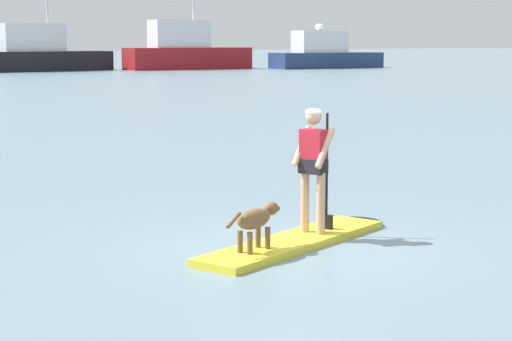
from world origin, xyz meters
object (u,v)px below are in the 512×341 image
Objects in this scene: paddleboard at (303,239)px; dog at (256,220)px; moored_boat_outer at (185,51)px; moored_boat_port at (38,53)px; person_paddler at (314,161)px; moored_boat_center at (324,54)px.

paddleboard is 3.65× the size of dog.
dog is 73.52m from moored_boat_outer.
moored_boat_port is 1.07× the size of moored_boat_outer.
moored_boat_port reaches higher than moored_boat_outer.
person_paddler is (0.22, 0.09, 1.05)m from paddleboard.
paddleboard is at bearing -125.00° from moored_boat_center.
dog is 0.09× the size of moored_boat_center.
dog is 0.08× the size of moored_boat_port.
moored_boat_port reaches higher than dog.
dog is (-1.21, -0.51, -0.61)m from person_paddler.
moored_boat_port is at bearing 75.52° from paddleboard.
moored_boat_center is at bearing 54.57° from dog.
moored_boat_center reaches higher than person_paddler.
paddleboard is 1.08m from person_paddler.
moored_boat_outer reaches higher than moored_boat_center.
person_paddler is 72.54m from moored_boat_outer.
paddleboard is 75.84m from moored_boat_center.
moored_boat_port is (18.54, 68.39, 1.04)m from dog.
moored_boat_outer is at bearing 64.49° from dog.
dog is at bearing -115.51° from moored_boat_outer.
moored_boat_port is at bearing 171.14° from moored_boat_outer.
moored_boat_port is (17.33, 67.88, 0.43)m from person_paddler.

